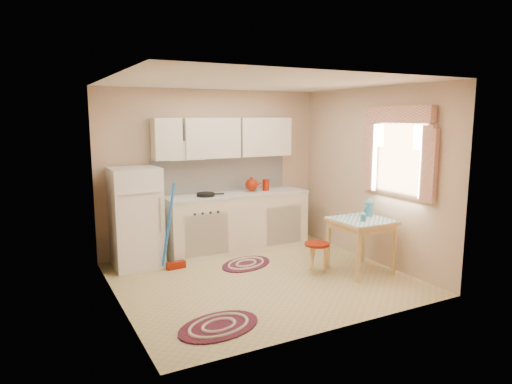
{
  "coord_description": "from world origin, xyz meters",
  "views": [
    {
      "loc": [
        -2.7,
        -5.0,
        2.09
      ],
      "look_at": [
        0.05,
        0.25,
        1.11
      ],
      "focal_mm": 32.0,
      "sensor_mm": 36.0,
      "label": 1
    }
  ],
  "objects_px": {
    "fridge": "(136,218)",
    "table": "(361,246)",
    "base_cabinets": "(237,223)",
    "stool": "(317,258)"
  },
  "relations": [
    {
      "from": "stool",
      "to": "table",
      "type": "bearing_deg",
      "value": -20.14
    },
    {
      "from": "base_cabinets",
      "to": "table",
      "type": "bearing_deg",
      "value": -57.38
    },
    {
      "from": "base_cabinets",
      "to": "table",
      "type": "distance_m",
      "value": 1.98
    },
    {
      "from": "fridge",
      "to": "base_cabinets",
      "type": "distance_m",
      "value": 1.6
    },
    {
      "from": "fridge",
      "to": "table",
      "type": "xyz_separation_m",
      "value": [
        2.64,
        -1.61,
        -0.34
      ]
    },
    {
      "from": "fridge",
      "to": "table",
      "type": "height_order",
      "value": "fridge"
    },
    {
      "from": "base_cabinets",
      "to": "table",
      "type": "xyz_separation_m",
      "value": [
        1.06,
        -1.66,
        -0.08
      ]
    },
    {
      "from": "fridge",
      "to": "table",
      "type": "bearing_deg",
      "value": -31.41
    },
    {
      "from": "base_cabinets",
      "to": "stool",
      "type": "height_order",
      "value": "base_cabinets"
    },
    {
      "from": "table",
      "to": "stool",
      "type": "xyz_separation_m",
      "value": [
        -0.57,
        0.21,
        -0.15
      ]
    }
  ]
}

